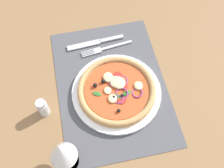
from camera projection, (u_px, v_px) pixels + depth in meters
ground_plane at (111, 87)px, 86.90cm from camera, size 190.00×140.00×2.40cm
placemat at (111, 85)px, 85.67cm from camera, size 48.35×34.01×0.40cm
plate at (117, 92)px, 83.49cm from camera, size 27.66×27.66×1.24cm
pizza at (117, 90)px, 82.02cm from camera, size 24.06×24.06×2.67cm
fork at (104, 49)px, 92.03cm from camera, size 3.65×18.05×0.44cm
knife at (95, 43)px, 93.27cm from camera, size 2.99×20.07×0.62cm
wine_glass at (62, 152)px, 65.47cm from camera, size 7.20×7.20×14.90cm
pepper_shaker at (43, 108)px, 78.55cm from camera, size 3.20×3.20×6.70cm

